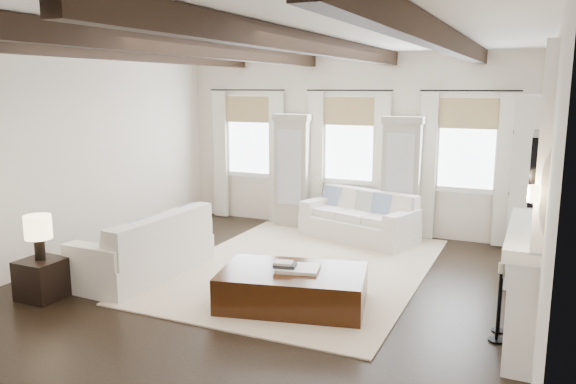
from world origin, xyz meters
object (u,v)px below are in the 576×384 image
at_px(sofa_left, 148,251).
at_px(side_table_back, 292,211).
at_px(sofa_back, 360,220).
at_px(side_table_front, 42,279).
at_px(ottoman, 293,289).

xyz_separation_m(sofa_left, side_table_back, (0.65, 3.48, -0.08)).
xyz_separation_m(sofa_back, sofa_left, (-2.14, -3.05, 0.02)).
relative_size(sofa_back, side_table_front, 4.27).
bearing_deg(ottoman, side_table_front, -173.18).
relative_size(sofa_left, ottoman, 1.23).
height_order(ottoman, side_table_back, side_table_back).
distance_m(sofa_left, side_table_back, 3.54).
xyz_separation_m(sofa_left, side_table_front, (-0.66, -1.24, -0.11)).
height_order(ottoman, side_table_front, side_table_front).
height_order(sofa_back, sofa_left, sofa_left).
bearing_deg(sofa_back, side_table_front, -123.18).
bearing_deg(side_table_front, side_table_back, 74.47).
relative_size(sofa_left, side_table_back, 3.70).
bearing_deg(side_table_back, sofa_left, -100.59).
distance_m(ottoman, side_table_back, 4.03).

